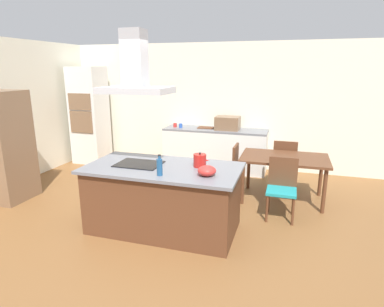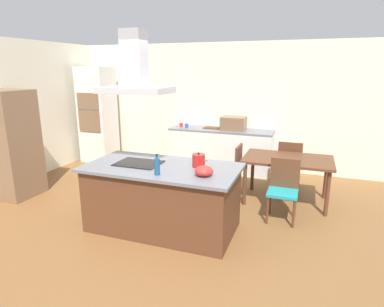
# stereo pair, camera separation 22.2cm
# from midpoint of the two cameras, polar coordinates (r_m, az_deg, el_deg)

# --- Properties ---
(ground) EXTENTS (16.00, 16.00, 0.00)m
(ground) POSITION_cam_midpoint_polar(r_m,az_deg,el_deg) (5.94, 2.15, -6.57)
(ground) COLOR brown
(wall_back) EXTENTS (7.20, 0.10, 2.70)m
(wall_back) POSITION_cam_midpoint_polar(r_m,az_deg,el_deg) (7.26, 6.55, 8.28)
(wall_back) COLOR silver
(wall_back) RESTS_ON ground
(wall_left) EXTENTS (0.10, 8.80, 2.70)m
(wall_left) POSITION_cam_midpoint_polar(r_m,az_deg,el_deg) (7.05, -27.11, 6.58)
(wall_left) COLOR silver
(wall_left) RESTS_ON ground
(kitchen_island) EXTENTS (2.06, 1.07, 0.90)m
(kitchen_island) POSITION_cam_midpoint_polar(r_m,az_deg,el_deg) (4.46, -3.78, -7.73)
(kitchen_island) COLOR #59331E
(kitchen_island) RESTS_ON ground
(cooktop) EXTENTS (0.60, 0.44, 0.01)m
(cooktop) POSITION_cam_midpoint_polar(r_m,az_deg,el_deg) (4.46, -7.96, -1.70)
(cooktop) COLOR black
(cooktop) RESTS_ON kitchen_island
(tea_kettle) EXTENTS (0.22, 0.17, 0.20)m
(tea_kettle) POSITION_cam_midpoint_polar(r_m,az_deg,el_deg) (4.25, 2.69, -1.26)
(tea_kettle) COLOR #B21E19
(tea_kettle) RESTS_ON kitchen_island
(olive_oil_bottle) EXTENTS (0.07, 0.07, 0.26)m
(olive_oil_bottle) POSITION_cam_midpoint_polar(r_m,az_deg,el_deg) (3.94, -4.58, -2.24)
(olive_oil_bottle) COLOR navy
(olive_oil_bottle) RESTS_ON kitchen_island
(mixing_bowl) EXTENTS (0.23, 0.23, 0.12)m
(mixing_bowl) POSITION_cam_midpoint_polar(r_m,az_deg,el_deg) (3.91, 3.77, -3.09)
(mixing_bowl) COLOR red
(mixing_bowl) RESTS_ON kitchen_island
(back_counter) EXTENTS (2.21, 0.62, 0.90)m
(back_counter) POSITION_cam_midpoint_polar(r_m,az_deg,el_deg) (7.06, 5.95, 0.68)
(back_counter) COLOR silver
(back_counter) RESTS_ON ground
(countertop_microwave) EXTENTS (0.50, 0.38, 0.28)m
(countertop_microwave) POSITION_cam_midpoint_polar(r_m,az_deg,el_deg) (6.88, 8.24, 5.26)
(countertop_microwave) COLOR brown
(countertop_microwave) RESTS_ON back_counter
(coffee_mug_red) EXTENTS (0.08, 0.08, 0.09)m
(coffee_mug_red) POSITION_cam_midpoint_polar(r_m,az_deg,el_deg) (7.19, -1.03, 5.05)
(coffee_mug_red) COLOR red
(coffee_mug_red) RESTS_ON back_counter
(coffee_mug_blue) EXTENTS (0.08, 0.08, 0.09)m
(coffee_mug_blue) POSITION_cam_midpoint_polar(r_m,az_deg,el_deg) (7.11, -0.04, 4.95)
(coffee_mug_blue) COLOR #2D56B2
(coffee_mug_blue) RESTS_ON back_counter
(cutting_board) EXTENTS (0.34, 0.24, 0.02)m
(cutting_board) POSITION_cam_midpoint_polar(r_m,az_deg,el_deg) (7.06, 4.41, 4.53)
(cutting_board) COLOR #59331E
(cutting_board) RESTS_ON back_counter
(wall_oven_stack) EXTENTS (0.70, 0.66, 2.20)m
(wall_oven_stack) POSITION_cam_midpoint_polar(r_m,az_deg,el_deg) (7.95, -15.50, 6.59)
(wall_oven_stack) COLOR silver
(wall_oven_stack) RESTS_ON ground
(refrigerator) EXTENTS (0.80, 0.73, 1.82)m
(refrigerator) POSITION_cam_midpoint_polar(r_m,az_deg,el_deg) (6.27, -28.68, 1.45)
(refrigerator) COLOR brown
(refrigerator) RESTS_ON ground
(dining_table) EXTENTS (1.40, 0.90, 0.75)m
(dining_table) POSITION_cam_midpoint_polar(r_m,az_deg,el_deg) (5.52, 17.61, -1.62)
(dining_table) COLOR #59331E
(dining_table) RESTS_ON ground
(chair_at_left_end) EXTENTS (0.42, 0.42, 0.89)m
(chair_at_left_end) POSITION_cam_midpoint_polar(r_m,az_deg,el_deg) (5.67, 8.23, -2.32)
(chair_at_left_end) COLOR teal
(chair_at_left_end) RESTS_ON ground
(chair_facing_island) EXTENTS (0.42, 0.42, 0.89)m
(chair_facing_island) POSITION_cam_midpoint_polar(r_m,az_deg,el_deg) (4.94, 17.07, -5.44)
(chair_facing_island) COLOR teal
(chair_facing_island) RESTS_ON ground
(chair_facing_back_wall) EXTENTS (0.42, 0.42, 0.89)m
(chair_facing_back_wall) POSITION_cam_midpoint_polar(r_m,az_deg,el_deg) (6.21, 17.81, -1.38)
(chair_facing_back_wall) COLOR teal
(chair_facing_back_wall) RESTS_ON ground
(range_hood) EXTENTS (0.90, 0.55, 0.78)m
(range_hood) POSITION_cam_midpoint_polar(r_m,az_deg,el_deg) (4.28, -8.54, 13.84)
(range_hood) COLOR #ADADB2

